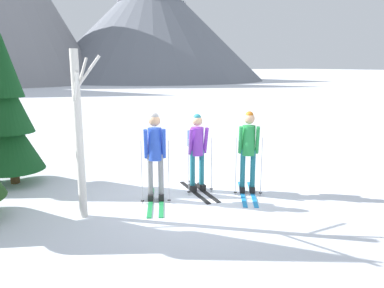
{
  "coord_description": "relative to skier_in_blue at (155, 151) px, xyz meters",
  "views": [
    {
      "loc": [
        -3.8,
        -6.67,
        2.77
      ],
      "look_at": [
        0.15,
        0.45,
        1.05
      ],
      "focal_mm": 35.14,
      "sensor_mm": 36.0,
      "label": 1
    }
  ],
  "objects": [
    {
      "name": "ground_plane",
      "position": [
        0.85,
        -0.2,
        -1.05
      ],
      "size": [
        400.0,
        400.0,
        0.0
      ],
      "primitive_type": "plane",
      "color": "white"
    },
    {
      "name": "skier_in_blue",
      "position": [
        0.0,
        0.0,
        0.0
      ],
      "size": [
        1.0,
        1.67,
        1.84
      ],
      "color": "green",
      "rests_on": "ground"
    },
    {
      "name": "skier_in_purple",
      "position": [
        1.05,
        0.13,
        -0.07
      ],
      "size": [
        0.61,
        1.59,
        1.73
      ],
      "color": "black",
      "rests_on": "ground"
    },
    {
      "name": "skier_in_green",
      "position": [
        1.96,
        -0.53,
        -0.02
      ],
      "size": [
        1.13,
        1.54,
        1.81
      ],
      "color": "#1E84D1",
      "rests_on": "ground"
    },
    {
      "name": "pine_tree_near",
      "position": [
        -2.48,
        2.71,
        0.53
      ],
      "size": [
        1.43,
        1.43,
        3.46
      ],
      "color": "#51381E",
      "rests_on": "ground"
    },
    {
      "name": "birch_tree_slender",
      "position": [
        -1.52,
        -0.16,
        0.57
      ],
      "size": [
        0.63,
        1.51,
        3.04
      ],
      "color": "silver",
      "rests_on": "ground"
    }
  ]
}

